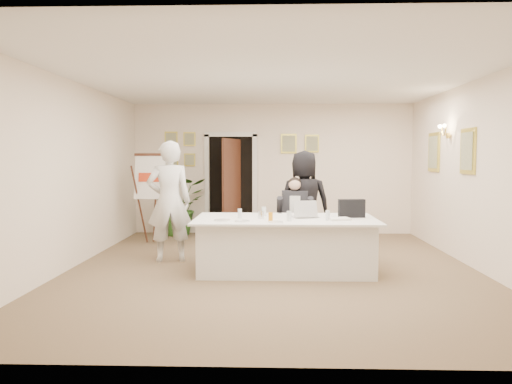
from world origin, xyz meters
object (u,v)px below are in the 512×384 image
at_px(conference_table, 285,244).
at_px(oj_glass, 271,217).
at_px(seated_man, 295,217).
at_px(standing_man, 169,201).
at_px(paper_stack, 339,219).
at_px(steel_jug, 261,215).
at_px(laptop_bag, 352,208).
at_px(potted_palm, 179,206).
at_px(standing_woman, 304,203).
at_px(flip_chart, 152,203).
at_px(laptop, 305,208).

xyz_separation_m(conference_table, oj_glass, (-0.21, -0.40, 0.45)).
xyz_separation_m(seated_man, standing_man, (-2.01, -0.37, 0.29)).
distance_m(conference_table, paper_stack, 0.87).
bearing_deg(conference_table, steel_jug, -165.79).
xyz_separation_m(laptop_bag, paper_stack, (-0.23, -0.31, -0.12)).
relative_size(standing_man, laptop_bag, 4.99).
height_order(seated_man, paper_stack, seated_man).
distance_m(potted_palm, oj_glass, 4.23).
height_order(paper_stack, steel_jug, steel_jug).
xyz_separation_m(standing_man, standing_woman, (2.18, 0.59, -0.07)).
distance_m(seated_man, flip_chart, 2.96).
height_order(conference_table, paper_stack, paper_stack).
relative_size(laptop, laptop_bag, 0.97).
bearing_deg(oj_glass, seated_man, 74.39).
relative_size(oj_glass, steel_jug, 1.18).
bearing_deg(standing_woman, standing_man, 13.27).
height_order(laptop_bag, oj_glass, laptop_bag).
bearing_deg(flip_chart, potted_palm, 73.59).
bearing_deg(paper_stack, potted_palm, 129.64).
bearing_deg(oj_glass, laptop_bag, 23.18).
bearing_deg(laptop, flip_chart, 124.65).
bearing_deg(flip_chart, conference_table, -42.12).
relative_size(conference_table, laptop_bag, 6.82).
distance_m(conference_table, standing_woman, 1.37).
bearing_deg(oj_glass, conference_table, 62.01).
bearing_deg(seated_man, standing_man, -169.95).
distance_m(conference_table, steel_jug, 0.57).
xyz_separation_m(laptop, oj_glass, (-0.50, -0.51, -0.07)).
bearing_deg(paper_stack, laptop_bag, 53.16).
relative_size(flip_chart, laptop_bag, 4.41).
distance_m(laptop_bag, paper_stack, 0.40).
bearing_deg(standing_woman, potted_palm, -41.64).
bearing_deg(standing_man, conference_table, 145.53).
height_order(seated_man, standing_woman, standing_woman).
relative_size(laptop_bag, paper_stack, 1.24).
bearing_deg(paper_stack, steel_jug, 174.26).
height_order(standing_woman, potted_palm, standing_woman).
height_order(conference_table, flip_chart, flip_chart).
bearing_deg(paper_stack, standing_man, 161.99).
relative_size(standing_woman, oj_glass, 13.63).
xyz_separation_m(potted_palm, laptop_bag, (3.16, -3.23, 0.30)).
relative_size(seated_man, potted_palm, 1.11).
bearing_deg(laptop_bag, conference_table, -179.59).
relative_size(conference_table, oj_glass, 20.14).
bearing_deg(standing_man, potted_palm, -97.68).
bearing_deg(steel_jug, potted_palm, 118.16).
relative_size(conference_table, laptop, 7.03).
distance_m(standing_woman, potted_palm, 3.31).
distance_m(paper_stack, steel_jug, 1.10).
distance_m(standing_man, laptop_bag, 2.85).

